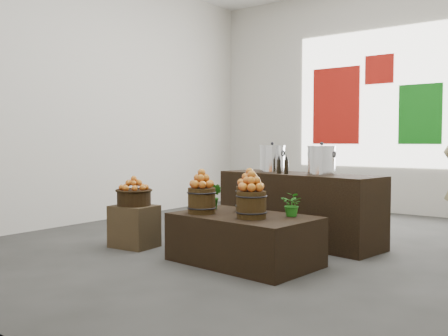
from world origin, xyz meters
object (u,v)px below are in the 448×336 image
Objects in this scene: stock_pot_left at (272,159)px; stock_pot_center at (322,161)px; counter at (299,208)px; display_table at (244,239)px; wicker_basket at (134,198)px; crate at (134,226)px.

stock_pot_left is 1.00× the size of stock_pot_center.
counter is 0.67m from stock_pot_center.
display_table is 0.69× the size of counter.
counter is (1.42, 1.40, -0.16)m from wicker_basket.
counter is at bearing 44.57° from wicker_basket.
wicker_basket is 2.00m from counter.
counter reaches higher than crate.
counter is 6.47× the size of stock_pot_center.
crate is 1.94m from stock_pot_left.
display_table is 1.63m from stock_pot_left.
wicker_basket is 1.22× the size of stock_pot_center.
wicker_basket is at bearing -126.14° from counter.
stock_pot_left reaches higher than counter.
wicker_basket reaches higher than display_table.
counter reaches higher than wicker_basket.
stock_pot_center reaches higher than display_table.
stock_pot_center is at bearing 37.61° from wicker_basket.
stock_pot_center reaches higher than crate.
counter is at bearing -9.29° from stock_pot_left.
stock_pot_left is at bearing 170.71° from stock_pot_center.
counter is at bearing 98.67° from display_table.
display_table is 4.45× the size of stock_pot_left.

